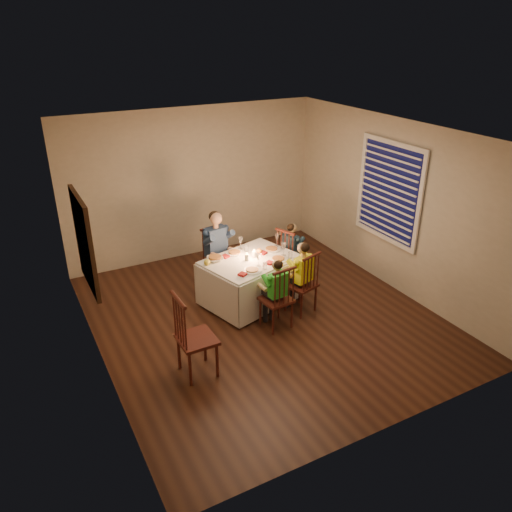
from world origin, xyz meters
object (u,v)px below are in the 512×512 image
chair_adult (218,284)px  serving_bowl (215,259)px  child_yellow (300,310)px  dining_table (251,271)px  chair_near_left (276,326)px  child_green (276,326)px  chair_extra (199,372)px  child_teal (290,282)px  chair_end (290,282)px  chair_near_right (300,310)px  adult (218,284)px

chair_adult → serving_bowl: size_ratio=4.10×
child_yellow → dining_table: bearing=-66.5°
dining_table → chair_near_left: 0.93m
child_green → chair_adult: bearing=-88.5°
chair_extra → child_teal: 2.62m
chair_near_left → chair_end: 1.33m
chair_adult → child_green: 1.50m
dining_table → child_green: dining_table is taller
chair_end → serving_bowl: size_ratio=4.10×
chair_adult → child_green: bearing=-92.8°
chair_near_right → child_green: (-0.52, -0.19, 0.00)m
chair_near_right → child_yellow: bearing=180.0°
child_green → chair_end: bearing=-136.8°
chair_near_right → child_teal: bearing=-129.7°
chair_near_right → chair_adult: bearing=-77.8°
serving_bowl → dining_table: bearing=-21.9°
child_green → serving_bowl: size_ratio=4.39×
child_green → child_teal: 1.33m
chair_near_right → adult: adult is taller
child_green → dining_table: bearing=-97.4°
chair_adult → chair_end: size_ratio=1.00×
chair_extra → child_teal: chair_extra is taller
dining_table → chair_near_right: dining_table is taller
dining_table → chair_extra: (-1.34, -1.22, -0.50)m
chair_end → dining_table: bearing=85.4°
chair_adult → child_teal: child_teal is taller
chair_near_left → child_yellow: bearing=-166.2°
chair_end → serving_bowl: serving_bowl is taller
chair_near_left → child_green: (0.00, 0.00, 0.00)m
adult → serving_bowl: bearing=-127.4°
chair_end → serving_bowl: (-1.33, -0.04, 0.73)m
chair_extra → adult: (1.12, 1.92, 0.00)m
chair_near_left → adult: 1.50m
chair_near_right → chair_extra: chair_extra is taller
chair_near_left → chair_near_right: bearing=-166.2°
chair_near_left → serving_bowl: (-0.46, 0.97, 0.73)m
chair_near_right → chair_extra: (-1.85, -0.63, 0.00)m
chair_near_left → dining_table: bearing=-97.4°
chair_extra → child_green: bearing=-72.5°
chair_near_right → child_teal: size_ratio=0.93×
chair_near_left → child_yellow: size_ratio=0.88×
chair_adult → adult: 0.00m
chair_near_right → chair_extra: 1.95m
chair_adult → child_green: size_ratio=0.93×
chair_near_left → chair_adult: bearing=-88.5°
child_green → child_yellow: child_yellow is taller
chair_near_left → child_green: size_ratio=0.93×
chair_near_left → child_green: 0.00m
chair_near_left → serving_bowl: serving_bowl is taller
child_teal → dining_table: bearing=85.4°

